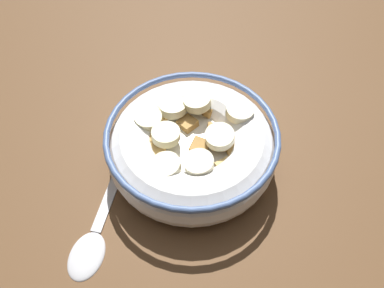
% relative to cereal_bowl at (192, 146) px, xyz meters
% --- Properties ---
extents(ground_plane, '(1.29, 1.29, 0.02)m').
position_rel_cereal_bowl_xyz_m(ground_plane, '(0.00, -0.00, -0.04)').
color(ground_plane, brown).
extents(cereal_bowl, '(0.17, 0.17, 0.06)m').
position_rel_cereal_bowl_xyz_m(cereal_bowl, '(0.00, 0.00, 0.00)').
color(cereal_bowl, white).
rests_on(cereal_bowl, ground_plane).
extents(spoon, '(0.10, 0.14, 0.01)m').
position_rel_cereal_bowl_xyz_m(spoon, '(-0.00, -0.12, -0.02)').
color(spoon, silver).
rests_on(spoon, ground_plane).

